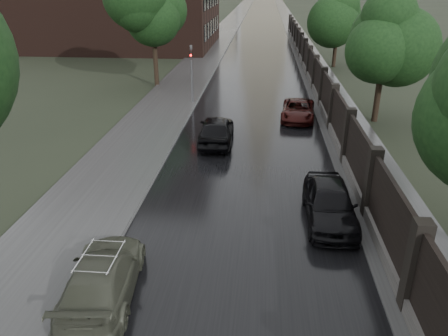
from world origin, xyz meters
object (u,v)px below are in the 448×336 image
(tree_left_far, at_px, (153,19))
(hatchback_left, at_px, (216,130))
(traffic_light, at_px, (192,69))
(car_right_near, at_px, (330,203))
(volga_sedan, at_px, (103,277))
(car_right_far, at_px, (298,110))
(tree_right_b, at_px, (386,38))
(tree_right_c, at_px, (339,14))

(tree_left_far, relative_size, hatchback_left, 1.68)
(traffic_light, xyz_separation_m, car_right_near, (7.41, -15.49, -1.67))
(volga_sedan, relative_size, car_right_far, 1.05)
(car_right_near, distance_m, car_right_far, 12.42)
(tree_right_b, relative_size, car_right_near, 1.63)
(tree_right_c, height_order, car_right_near, tree_right_c)
(tree_right_b, relative_size, volga_sedan, 1.58)
(hatchback_left, bearing_deg, tree_left_far, -65.67)
(tree_left_far, xyz_separation_m, car_right_near, (11.11, -20.50, -4.51))
(tree_right_b, relative_size, traffic_light, 1.75)
(tree_left_far, bearing_deg, tree_right_b, -27.30)
(tree_right_c, relative_size, car_right_near, 1.63)
(traffic_light, xyz_separation_m, hatchback_left, (2.50, -7.75, -1.65))
(tree_right_b, distance_m, traffic_light, 12.44)
(tree_right_c, bearing_deg, volga_sedan, -107.50)
(tree_left_far, distance_m, car_right_far, 14.27)
(tree_left_far, xyz_separation_m, volga_sedan, (4.40, -25.20, -4.60))
(traffic_light, height_order, volga_sedan, traffic_light)
(volga_sedan, xyz_separation_m, car_right_near, (6.71, 4.71, 0.09))
(tree_right_c, distance_m, hatchback_left, 24.94)
(tree_right_b, height_order, traffic_light, tree_right_b)
(tree_right_c, bearing_deg, car_right_near, -98.20)
(tree_left_far, height_order, volga_sedan, tree_left_far)
(volga_sedan, relative_size, hatchback_left, 1.01)
(tree_left_far, height_order, car_right_far, tree_left_far)
(tree_right_b, xyz_separation_m, car_right_far, (-4.70, -0.08, -4.36))
(car_right_far, bearing_deg, volga_sedan, -104.98)
(tree_right_b, xyz_separation_m, car_right_near, (-4.39, -12.50, -4.22))
(tree_right_b, height_order, volga_sedan, tree_right_b)
(tree_right_c, xyz_separation_m, hatchback_left, (-9.30, -22.75, -4.20))
(tree_right_b, bearing_deg, hatchback_left, -152.94)
(tree_right_c, height_order, volga_sedan, tree_right_c)
(car_right_far, bearing_deg, traffic_light, 162.11)
(tree_right_b, height_order, car_right_far, tree_right_b)
(tree_left_far, bearing_deg, car_right_near, -61.55)
(car_right_far, bearing_deg, car_right_near, -83.08)
(tree_right_c, xyz_separation_m, car_right_near, (-4.39, -30.50, -4.22))
(tree_right_c, distance_m, car_right_near, 31.10)
(volga_sedan, distance_m, hatchback_left, 12.58)
(volga_sedan, xyz_separation_m, hatchback_left, (1.80, 12.45, 0.10))
(car_right_near, bearing_deg, tree_left_far, 118.40)
(car_right_near, bearing_deg, volga_sedan, -144.99)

